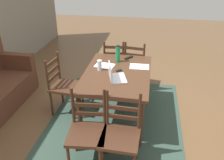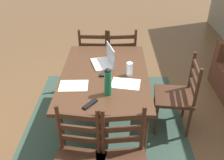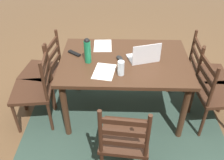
{
  "view_description": "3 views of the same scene",
  "coord_description": "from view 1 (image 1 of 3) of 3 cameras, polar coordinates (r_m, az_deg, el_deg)",
  "views": [
    {
      "loc": [
        -3.11,
        -0.45,
        2.28
      ],
      "look_at": [
        -0.04,
        0.07,
        0.65
      ],
      "focal_mm": 37.9,
      "sensor_mm": 36.0,
      "label": 1
    },
    {
      "loc": [
        2.36,
        0.12,
        2.18
      ],
      "look_at": [
        -0.14,
        0.08,
        0.59
      ],
      "focal_mm": 39.21,
      "sensor_mm": 36.0,
      "label": 2
    },
    {
      "loc": [
        0.08,
        2.31,
        2.24
      ],
      "look_at": [
        0.14,
        0.08,
        0.54
      ],
      "focal_mm": 39.37,
      "sensor_mm": 36.0,
      "label": 3
    }
  ],
  "objects": [
    {
      "name": "chair_left_far",
      "position": [
        2.86,
        -5.95,
        -12.19
      ],
      "size": [
        0.48,
        0.48,
        0.95
      ],
      "color": "#3D2316",
      "rests_on": "ground"
    },
    {
      "name": "laptop",
      "position": [
        3.28,
        0.61,
        1.16
      ],
      "size": [
        0.37,
        0.3,
        0.23
      ],
      "color": "silver",
      "rests_on": "dining_table"
    },
    {
      "name": "chair_right_far",
      "position": [
        4.55,
        0.74,
        4.0
      ],
      "size": [
        0.49,
        0.49,
        0.95
      ],
      "color": "#3D2316",
      "rests_on": "ground"
    },
    {
      "name": "tv_remote",
      "position": [
        4.0,
        4.06,
        5.4
      ],
      "size": [
        0.16,
        0.14,
        0.02
      ],
      "primitive_type": "cube",
      "rotation": [
        0.0,
        0.0,
        0.93
      ],
      "color": "black",
      "rests_on": "dining_table"
    },
    {
      "name": "ground_plane",
      "position": [
        3.88,
        1.13,
        -8.41
      ],
      "size": [
        14.0,
        14.0,
        0.0
      ],
      "primitive_type": "plane",
      "color": "brown"
    },
    {
      "name": "water_bottle",
      "position": [
        3.8,
        1.42,
        6.52
      ],
      "size": [
        0.07,
        0.07,
        0.29
      ],
      "color": "#197247",
      "rests_on": "dining_table"
    },
    {
      "name": "area_rug",
      "position": [
        3.88,
        1.13,
        -8.37
      ],
      "size": [
        2.33,
        2.02,
        0.01
      ],
      "primitive_type": "cube",
      "color": "#2D4238",
      "rests_on": "ground"
    },
    {
      "name": "chair_left_near",
      "position": [
        2.79,
        2.08,
        -13.11
      ],
      "size": [
        0.45,
        0.45,
        0.95
      ],
      "color": "#3D2316",
      "rests_on": "ground"
    },
    {
      "name": "paper_stack_right",
      "position": [
        3.7,
        6.63,
        3.24
      ],
      "size": [
        0.22,
        0.3,
        0.0
      ],
      "primitive_type": "cube",
      "rotation": [
        0.0,
        0.0,
        0.04
      ],
      "color": "white",
      "rests_on": "dining_table"
    },
    {
      "name": "drinking_glass",
      "position": [
        3.54,
        -3.03,
        3.59
      ],
      "size": [
        0.07,
        0.07,
        0.16
      ],
      "primitive_type": "cylinder",
      "color": "silver",
      "rests_on": "dining_table"
    },
    {
      "name": "chair_far_head",
      "position": [
        3.84,
        -11.54,
        -1.34
      ],
      "size": [
        0.48,
        0.48,
        0.95
      ],
      "color": "#3D2316",
      "rests_on": "ground"
    },
    {
      "name": "computer_mouse",
      "position": [
        3.53,
        1.61,
        2.47
      ],
      "size": [
        0.1,
        0.12,
        0.03
      ],
      "primitive_type": "ellipsoid",
      "rotation": [
        0.0,
        0.0,
        0.51
      ],
      "color": "black",
      "rests_on": "dining_table"
    },
    {
      "name": "chair_right_near",
      "position": [
        4.51,
        5.49,
        3.66
      ],
      "size": [
        0.5,
        0.5,
        0.95
      ],
      "color": "#3D2316",
      "rests_on": "ground"
    },
    {
      "name": "dining_table",
      "position": [
        3.53,
        1.23,
        0.4
      ],
      "size": [
        1.44,
        0.97,
        0.77
      ],
      "color": "#422819",
      "rests_on": "ground"
    },
    {
      "name": "paper_stack_left",
      "position": [
        3.72,
        -1.8,
        3.55
      ],
      "size": [
        0.25,
        0.33,
        0.0
      ],
      "primitive_type": "cube",
      "rotation": [
        0.0,
        0.0,
        -0.16
      ],
      "color": "white",
      "rests_on": "dining_table"
    }
  ]
}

